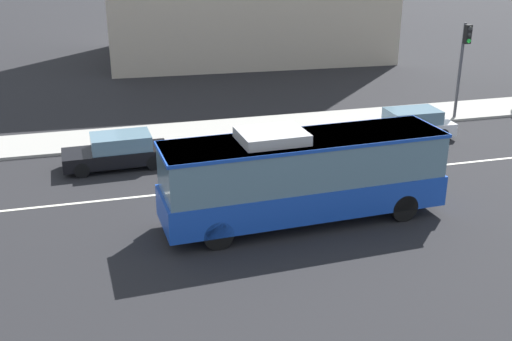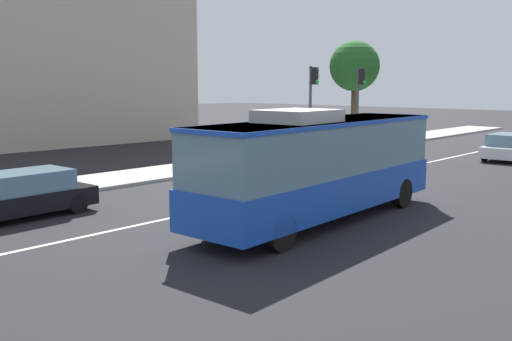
{
  "view_description": "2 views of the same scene",
  "coord_description": "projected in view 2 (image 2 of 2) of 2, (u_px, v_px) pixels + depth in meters",
  "views": [
    {
      "loc": [
        -8.24,
        -22.29,
        9.69
      ],
      "look_at": [
        -3.02,
        -2.98,
        1.83
      ],
      "focal_mm": 43.21,
      "sensor_mm": 36.0,
      "label": 1
    },
    {
      "loc": [
        -15.4,
        -13.85,
        4.17
      ],
      "look_at": [
        -4.25,
        -3.5,
        1.87
      ],
      "focal_mm": 39.93,
      "sensor_mm": 36.0,
      "label": 2
    }
  ],
  "objects": [
    {
      "name": "traffic_light_near_corner",
      "position": [
        360.0,
        94.0,
        35.65
      ],
      "size": [
        0.34,
        0.62,
        5.2
      ],
      "rotation": [
        0.0,
        0.0,
        -1.48
      ],
      "color": "#47474C",
      "rests_on": "ground_plane"
    },
    {
      "name": "lane_centre_line",
      "position": [
        265.0,
        198.0,
        21.1
      ],
      "size": [
        76.0,
        0.16,
        0.01
      ],
      "primitive_type": "cube",
      "color": "silver",
      "rests_on": "ground_plane"
    },
    {
      "name": "sidewalk_kerb",
      "position": [
        146.0,
        175.0,
        26.02
      ],
      "size": [
        80.0,
        3.34,
        0.14
      ],
      "primitive_type": "cube",
      "color": "#9E9B93",
      "rests_on": "ground_plane"
    },
    {
      "name": "traffic_light_mid_block",
      "position": [
        313.0,
        95.0,
        32.28
      ],
      "size": [
        0.33,
        0.62,
        5.2
      ],
      "rotation": [
        0.0,
        0.0,
        -1.52
      ],
      "color": "#47474C",
      "rests_on": "ground_plane"
    },
    {
      "name": "sedan_white_ahead",
      "position": [
        509.0,
        147.0,
        31.7
      ],
      "size": [
        4.57,
        1.98,
        1.46
      ],
      "rotation": [
        0.0,
        0.0,
        0.04
      ],
      "color": "white",
      "rests_on": "ground_plane"
    },
    {
      "name": "sedan_black",
      "position": [
        23.0,
        195.0,
        17.95
      ],
      "size": [
        4.57,
        1.98,
        1.46
      ],
      "rotation": [
        0.0,
        0.0,
        3.18
      ],
      "color": "black",
      "rests_on": "ground_plane"
    },
    {
      "name": "street_tree_kerbside_left",
      "position": [
        354.0,
        67.0,
        39.79
      ],
      "size": [
        3.5,
        3.5,
        7.2
      ],
      "color": "#4C3823",
      "rests_on": "ground_plane"
    },
    {
      "name": "office_block_background",
      "position": [
        23.0,
        24.0,
        41.06
      ],
      "size": [
        21.98,
        14.36,
        17.0
      ],
      "rotation": [
        0.0,
        0.0,
        -0.04
      ],
      "color": "#B7A893",
      "rests_on": "ground_plane"
    },
    {
      "name": "transit_bus",
      "position": [
        320.0,
        163.0,
        17.34
      ],
      "size": [
        10.11,
        2.99,
        3.46
      ],
      "rotation": [
        0.0,
        0.0,
        0.05
      ],
      "color": "#1947B7",
      "rests_on": "ground_plane"
    },
    {
      "name": "sedan_white",
      "position": [
        297.0,
        154.0,
        28.35
      ],
      "size": [
        4.53,
        1.87,
        1.46
      ],
      "rotation": [
        0.0,
        0.0,
        3.13
      ],
      "color": "white",
      "rests_on": "ground_plane"
    },
    {
      "name": "ground_plane",
      "position": [
        265.0,
        198.0,
        21.1
      ],
      "size": [
        160.0,
        160.0,
        0.0
      ],
      "primitive_type": "plane",
      "color": "black"
    }
  ]
}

